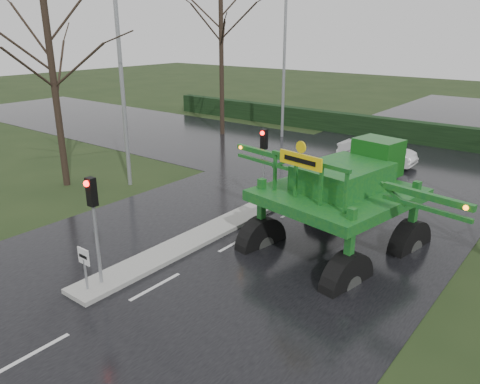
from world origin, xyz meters
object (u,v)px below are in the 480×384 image
Objects in this scene: crop_sprayer at (267,178)px; traffic_signal_near at (93,209)px; traffic_signal_mid at (264,151)px; keep_left_sign at (84,262)px; street_light_left_near at (124,63)px; white_sedan at (376,164)px; street_light_left_far at (288,51)px.

traffic_signal_near is at bearing -100.62° from crop_sprayer.
crop_sprayer is at bearing -52.75° from traffic_signal_mid.
keep_left_sign is 11.32m from street_light_left_near.
white_sedan is at bearing 55.05° from street_light_left_near.
street_light_left_near reaches higher than keep_left_sign.
street_light_left_near is at bearing -167.79° from traffic_signal_mid.
street_light_left_near is 15.13m from white_sedan.
street_light_left_far reaches higher than traffic_signal_near.
white_sedan is (1.06, 18.89, -1.06)m from keep_left_sign.
traffic_signal_mid is at bearing 90.00° from keep_left_sign.
keep_left_sign is at bearing 175.82° from white_sedan.
traffic_signal_mid is at bearing 90.00° from traffic_signal_near.
traffic_signal_near is 6.08m from crop_sprayer.
crop_sprayer is at bearing 71.01° from keep_left_sign.
keep_left_sign is 0.14× the size of crop_sprayer.
traffic_signal_near reaches higher than keep_left_sign.
white_sedan is (1.06, 9.89, -2.59)m from traffic_signal_mid.
keep_left_sign is at bearing -72.22° from street_light_left_far.
traffic_signal_mid is at bearing 172.91° from white_sedan.
street_light_left_near is at bearing -178.38° from crop_sprayer.
crop_sprayer is at bearing 69.50° from traffic_signal_near.
traffic_signal_mid is (0.00, 8.99, 1.53)m from keep_left_sign.
traffic_signal_near is at bearing 175.74° from white_sedan.
keep_left_sign is 18.95m from white_sedan.
traffic_signal_near is at bearing -71.83° from street_light_left_far.
crop_sprayer is (9.03, -15.31, -3.49)m from street_light_left_far.
traffic_signal_near is 8.50m from traffic_signal_mid.
traffic_signal_near is at bearing -45.47° from street_light_left_near.
traffic_signal_mid is 14.68m from street_light_left_far.
street_light_left_far reaches higher than traffic_signal_mid.
keep_left_sign is 23.11m from street_light_left_far.
street_light_left_near is 14.00m from street_light_left_far.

